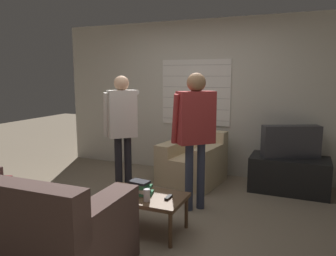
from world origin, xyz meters
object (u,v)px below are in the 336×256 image
Objects in this scene: coffee_table at (142,198)px; person_right_standing at (195,124)px; armchair_beige at (193,162)px; person_left_standing at (122,122)px; couch_blue at (16,228)px; soda_can at (147,195)px; tv at (291,142)px; spare_remote at (168,197)px; book_stack at (141,188)px.

person_right_standing is (0.34, 0.76, 0.72)m from coffee_table.
person_left_standing reaches higher than armchair_beige.
couch_blue reaches higher than armchair_beige.
soda_can is (0.13, -0.14, 0.10)m from coffee_table.
tv is (1.39, 1.89, 0.37)m from coffee_table.
coffee_table is 7.39× the size of soda_can.
armchair_beige is at bearing 100.51° from spare_remote.
spare_remote is at bearing 40.25° from soda_can.
book_stack is at bearing 158.68° from coffee_table.
tv reaches higher than armchair_beige.
book_stack is at bearing 98.09° from armchair_beige.
armchair_beige reaches higher than book_stack.
person_left_standing is 12.66× the size of spare_remote.
coffee_table is at bearing 98.49° from armchair_beige.
armchair_beige reaches higher than spare_remote.
tv reaches higher than couch_blue.
tv is 2.19m from spare_remote.
couch_blue is at bearing 83.47° from armchair_beige.
book_stack is 2.07× the size of spare_remote.
soda_can is 0.23m from spare_remote.
tv reaches higher than soda_can.
spare_remote is at bearing 108.41° from armchair_beige.
person_right_standing is at bearing 57.21° from couch_blue.
soda_can is at bearing 33.31° from tv.
person_left_standing is 6.11× the size of book_stack.
armchair_beige is at bearing 90.08° from book_stack.
coffee_table is 0.55× the size of person_right_standing.
soda_can is at bearing -46.50° from coffee_table.
book_stack is (0.00, -1.75, 0.15)m from armchair_beige.
coffee_table is 0.11m from book_stack.
person_right_standing reaches higher than armchair_beige.
person_right_standing is (1.04, -0.04, 0.04)m from person_left_standing.
book_stack is 2.14× the size of soda_can.
couch_blue reaches higher than book_stack.
coffee_table is at bearing 133.50° from soda_can.
spare_remote reaches higher than coffee_table.
tv is at bearing -166.72° from armchair_beige.
soda_can is 0.97× the size of spare_remote.
couch_blue is 1.23m from book_stack.
couch_blue is 15.12× the size of soda_can.
soda_can is (0.15, -1.90, 0.14)m from armchair_beige.
tv reaches higher than spare_remote.
armchair_beige is 1.19× the size of tv.
book_stack is at bearing -159.27° from person_right_standing.
book_stack is (-0.01, 0.00, 0.11)m from coffee_table.
armchair_beige reaches higher than coffee_table.
person_left_standing is (-0.68, -0.96, 0.72)m from armchair_beige.
couch_blue is at bearing -125.74° from book_stack.
person_left_standing is at bearing 131.62° from soda_can.
coffee_table is 0.56× the size of person_left_standing.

